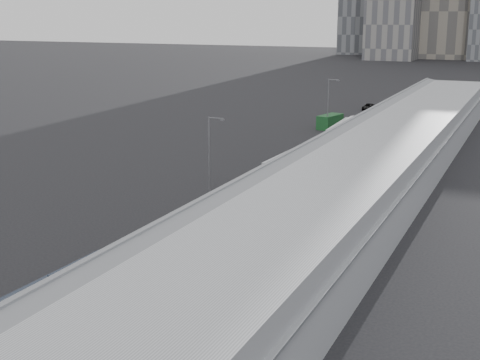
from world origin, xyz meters
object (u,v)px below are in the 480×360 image
Objects in this scene: shipping_container at (330,122)px; suv at (368,107)px; bus_6 at (344,136)px; bus_3 at (247,198)px; bus_4 at (293,169)px; bus_2 at (173,241)px; bus_1 at (53,311)px; street_lamp_near at (211,152)px; bus_5 at (328,150)px; street_lamp_far at (329,101)px.

shipping_container reaches higher than suv.
bus_3 is at bearing -92.07° from bus_6.
bus_2 is at bearing -88.54° from bus_4.
bus_1 is at bearing -89.84° from suv.
bus_3 is 8.04m from street_lamp_near.
bus_2 is 19.68m from street_lamp_near.
bus_3 is 83.03m from suv.
bus_6 is 2.32× the size of shipping_container.
bus_6 reaches higher than suv.
bus_5 is 26.92m from street_lamp_far.
street_lamp_far is 1.56× the size of shipping_container.
street_lamp_far is at bearing 109.26° from bus_5.
bus_5 is at bearing 91.58° from bus_3.
bus_4 reaches higher than suv.
bus_4 is at bearing 93.65° from bus_3.
bus_4 reaches higher than bus_2.
street_lamp_near reaches higher than bus_2.
street_lamp_far is at bearing 113.59° from bus_6.
street_lamp_far reaches higher than shipping_container.
bus_4 is 0.97× the size of bus_6.
street_lamp_near reaches higher than bus_6.
street_lamp_far reaches higher than bus_2.
bus_1 is 1.42× the size of street_lamp_far.
street_lamp_far is 29.75m from suv.
shipping_container is at bearing 91.60° from street_lamp_near.
suv is at bearing 97.43° from bus_3.
street_lamp_far is (-1.11, 49.83, -0.06)m from street_lamp_near.
bus_1 is at bearing -80.81° from street_lamp_near.
street_lamp_near reaches higher than bus_1.
bus_1 is 0.97× the size of bus_5.
bus_2 is 68.72m from street_lamp_far.
shipping_container is at bearing 102.22° from bus_4.
bus_5 is at bearing 85.44° from bus_2.
street_lamp_far is (-6.71, 68.28, 3.88)m from bus_2.
bus_1 is at bearing -88.46° from bus_3.
bus_2 reaches higher than shipping_container.
street_lamp_near is 1.58× the size of shipping_container.
bus_6 is at bearing -53.74° from shipping_container.
shipping_container is at bearing 111.44° from bus_6.
suv is (-7.47, 54.90, -0.99)m from bus_5.
bus_1 is 1.40× the size of street_lamp_near.
bus_3 is 0.95× the size of bus_5.
street_lamp_near reaches higher than bus_5.
street_lamp_far is at bearing 96.75° from bus_1.
bus_3 reaches higher than suv.
suv is at bearing 97.62° from bus_4.
bus_1 is 84.50m from street_lamp_far.
street_lamp_near is at bearing -88.72° from street_lamp_far.
bus_2 is 0.90× the size of bus_4.
bus_1 is 2.22× the size of shipping_container.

